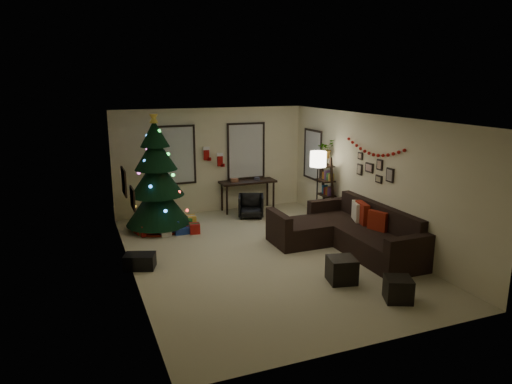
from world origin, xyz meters
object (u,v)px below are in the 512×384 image
at_px(christmas_tree, 157,181).
at_px(bookshelf, 327,190).
at_px(desk_chair, 251,206).
at_px(sofa, 348,234).
at_px(desk, 248,184).

height_order(christmas_tree, bookshelf, christmas_tree).
xyz_separation_m(desk_chair, bookshelf, (1.55, -1.07, 0.50)).
relative_size(sofa, desk_chair, 5.15).
distance_m(christmas_tree, desk, 2.66).
distance_m(desk_chair, bookshelf, 1.95).
distance_m(sofa, bookshelf, 1.87).
bearing_deg(desk_chair, desk, 97.62).
distance_m(desk, desk_chair, 0.79).
height_order(sofa, bookshelf, bookshelf).
height_order(sofa, desk_chair, sofa).
height_order(desk, bookshelf, bookshelf).
xyz_separation_m(christmas_tree, desk, (2.50, 0.77, -0.43)).
distance_m(christmas_tree, desk_chair, 2.49).
distance_m(christmas_tree, sofa, 4.42).
xyz_separation_m(sofa, bookshelf, (0.49, 1.74, 0.49)).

